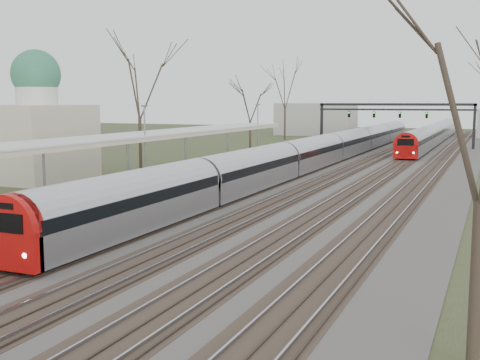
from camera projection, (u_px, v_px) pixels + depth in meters
name	position (u px, v px, depth m)	size (l,w,h in m)	color
track_bed	(342.00, 169.00, 55.44)	(24.00, 160.00, 0.22)	#474442
platform	(156.00, 183.00, 43.05)	(3.50, 69.00, 1.00)	#9E9B93
canopy	(118.00, 138.00, 38.49)	(4.10, 50.00, 3.11)	slate
dome_building	(22.00, 134.00, 48.02)	(10.00, 8.00, 10.30)	beige
signal_gantry	(395.00, 112.00, 82.15)	(21.00, 0.59, 6.08)	black
tree_west_far	(139.00, 82.00, 54.75)	(5.50, 5.50, 11.33)	#2D231C
train_near	(330.00, 148.00, 62.11)	(2.62, 90.21, 3.05)	#ABADB5
train_far	(433.00, 134.00, 90.39)	(2.62, 60.21, 3.05)	#ABADB5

